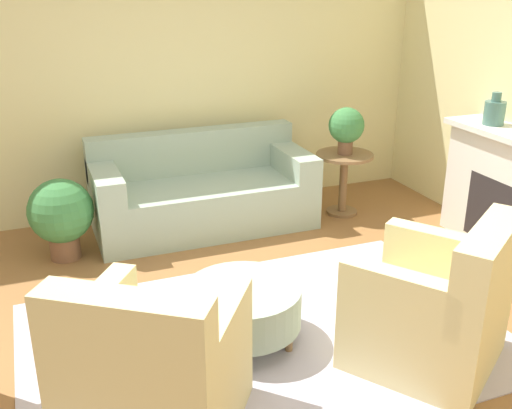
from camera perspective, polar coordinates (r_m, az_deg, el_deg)
ground_plane at (r=4.15m, az=0.85°, el=-12.59°), size 16.00×16.00×0.00m
wall_back at (r=6.05m, az=-8.76°, el=12.33°), size 9.16×0.12×2.80m
rug at (r=4.15m, az=0.85°, el=-12.53°), size 3.17×2.11×0.01m
couch at (r=5.77m, az=-5.13°, el=1.05°), size 2.06×0.91×0.88m
armchair_left at (r=3.24m, az=-9.81°, el=-15.72°), size 1.15×1.16×0.97m
armchair_right at (r=3.89m, az=16.72°, el=-9.60°), size 1.15×1.16×0.97m
ottoman_table at (r=3.99m, az=-1.27°, el=-9.62°), size 0.77×0.77×0.39m
side_table at (r=6.07m, az=8.36°, el=3.03°), size 0.57×0.57×0.63m
vase_mantel_near at (r=5.65m, az=21.76°, el=8.19°), size 0.18×0.18×0.28m
potted_plant_on_side_table at (r=5.95m, az=8.60°, el=7.33°), size 0.35×0.35×0.46m
potted_plant_floor at (r=5.31m, az=-18.08°, el=-0.83°), size 0.55×0.55×0.71m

